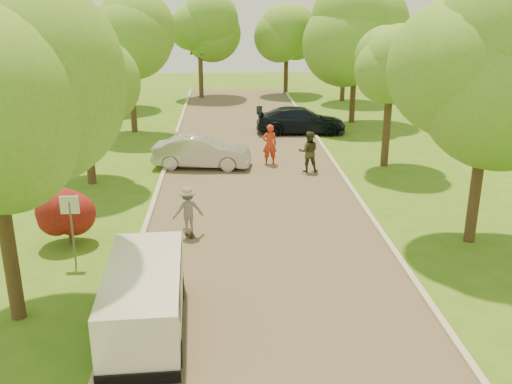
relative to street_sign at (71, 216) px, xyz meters
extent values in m
plane|color=#376518|center=(5.80, -4.00, -1.56)|extent=(100.00, 100.00, 0.00)
cube|color=#4C4438|center=(5.80, 4.00, -1.56)|extent=(8.00, 60.00, 0.01)
cube|color=#B2AD9E|center=(1.75, 4.00, -1.50)|extent=(0.18, 60.00, 0.12)
cube|color=#B2AD9E|center=(9.85, 4.00, -1.50)|extent=(0.18, 60.00, 0.12)
cylinder|color=#59595E|center=(0.00, 0.00, -0.56)|extent=(0.06, 0.06, 2.00)
cube|color=white|center=(0.00, 0.00, 0.34)|extent=(0.55, 0.04, 0.55)
cylinder|color=#382619|center=(-0.50, 1.50, -1.21)|extent=(0.12, 0.12, 0.70)
sphere|color=#590F0F|center=(-0.50, 1.50, -0.46)|extent=(1.70, 1.70, 1.70)
cylinder|color=#382619|center=(-0.70, -3.00, 0.24)|extent=(0.36, 0.36, 3.60)
sphere|color=#538925|center=(-0.01, -3.00, 4.11)|extent=(3.45, 3.45, 3.45)
cylinder|color=#382619|center=(-1.20, 8.00, 0.01)|extent=(0.36, 0.36, 3.15)
sphere|color=#538925|center=(-1.20, 8.00, 2.85)|extent=(4.20, 4.20, 4.20)
sphere|color=#538925|center=(-0.57, 8.00, 3.48)|extent=(3.15, 3.15, 3.15)
cylinder|color=#382619|center=(-0.80, 18.00, 0.35)|extent=(0.36, 0.36, 3.83)
sphere|color=#538925|center=(-0.80, 18.00, 3.70)|extent=(4.80, 4.80, 4.80)
sphere|color=#538925|center=(-0.08, 18.00, 4.42)|extent=(3.60, 3.60, 3.60)
cylinder|color=#382619|center=(12.60, 1.00, 0.35)|extent=(0.36, 0.36, 3.83)
sphere|color=#538925|center=(12.60, 1.00, 3.76)|extent=(5.00, 5.00, 5.00)
cylinder|color=#382619|center=(12.20, 10.00, 0.12)|extent=(0.36, 0.36, 3.38)
sphere|color=#538925|center=(12.20, 10.00, 3.13)|extent=(4.40, 4.40, 4.40)
sphere|color=#538925|center=(12.86, 10.00, 3.79)|extent=(3.30, 3.30, 3.30)
cylinder|color=#382619|center=(12.80, 20.00, 0.46)|extent=(0.36, 0.36, 4.05)
sphere|color=#538925|center=(12.80, 20.00, 4.05)|extent=(5.20, 5.20, 5.20)
sphere|color=#538925|center=(13.58, 20.00, 4.83)|extent=(3.90, 3.90, 3.90)
cylinder|color=#382619|center=(-3.20, 26.00, 0.24)|extent=(0.36, 0.36, 3.60)
sphere|color=#538925|center=(-3.20, 26.00, 3.54)|extent=(5.00, 5.00, 5.00)
sphere|color=#538925|center=(-2.45, 26.00, 4.29)|extent=(3.75, 3.75, 3.75)
cylinder|color=#382619|center=(13.80, 28.00, 0.35)|extent=(0.36, 0.36, 3.83)
sphere|color=#538925|center=(13.80, 28.00, 3.76)|extent=(5.00, 5.00, 5.00)
sphere|color=#538925|center=(14.55, 28.00, 4.51)|extent=(3.75, 3.75, 3.75)
cylinder|color=#382619|center=(2.80, 30.00, 0.12)|extent=(0.36, 0.36, 3.38)
sphere|color=#538925|center=(2.80, 30.00, 3.25)|extent=(4.80, 4.80, 4.80)
sphere|color=#538925|center=(3.52, 30.00, 3.97)|extent=(3.60, 3.60, 3.60)
cylinder|color=#382619|center=(9.80, 32.00, 0.24)|extent=(0.36, 0.36, 3.60)
sphere|color=#538925|center=(9.80, 32.00, 3.54)|extent=(5.00, 5.00, 5.00)
sphere|color=#538925|center=(10.55, 32.00, 4.29)|extent=(3.75, 3.75, 3.75)
cube|color=white|center=(2.60, -3.84, -0.65)|extent=(1.94, 4.46, 1.51)
cube|color=black|center=(2.60, -3.84, -1.29)|extent=(1.97, 4.55, 0.27)
cube|color=black|center=(2.59, -3.61, -0.29)|extent=(1.91, 3.18, 0.50)
cylinder|color=black|center=(1.90, -5.33, -1.26)|extent=(0.25, 0.61, 0.60)
cylinder|color=black|center=(3.45, -5.26, -1.26)|extent=(0.25, 0.61, 0.60)
cylinder|color=black|center=(1.75, -2.42, -1.26)|extent=(0.25, 0.61, 0.60)
cylinder|color=black|center=(3.30, -2.34, -1.26)|extent=(0.25, 0.61, 0.60)
imported|color=#AEADB2|center=(3.50, 10.20, -0.81)|extent=(4.75, 2.18, 1.51)
imported|color=black|center=(9.10, 17.10, -0.80)|extent=(5.38, 2.45, 1.53)
cube|color=black|center=(3.30, 2.02, -1.47)|extent=(0.46, 0.86, 0.02)
cylinder|color=#BFCC4C|center=(3.29, 2.32, -1.52)|extent=(0.04, 0.07, 0.06)
cylinder|color=#BFCC4C|center=(3.14, 2.28, -1.52)|extent=(0.04, 0.07, 0.06)
cylinder|color=#BFCC4C|center=(3.46, 1.76, -1.52)|extent=(0.04, 0.07, 0.06)
cylinder|color=#BFCC4C|center=(3.31, 1.72, -1.52)|extent=(0.04, 0.07, 0.06)
imported|color=slate|center=(3.30, 2.02, -0.66)|extent=(1.17, 0.87, 1.61)
imported|color=#B6321B|center=(6.72, 10.54, -0.59)|extent=(0.76, 0.54, 1.95)
imported|color=#353721|center=(8.40, 9.18, -0.61)|extent=(0.98, 0.79, 1.91)
camera|label=1|loc=(4.56, -15.91, 6.08)|focal=40.00mm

